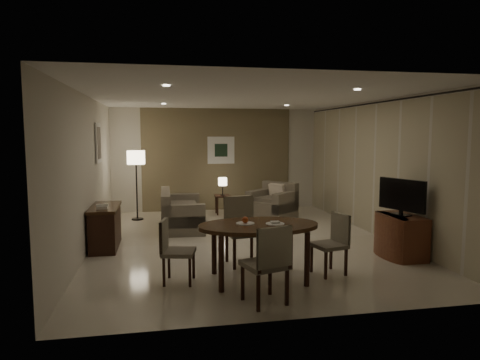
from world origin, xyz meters
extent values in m
cube|color=beige|center=(0.00, 0.00, 0.00)|extent=(5.50, 7.00, 0.00)
cube|color=white|center=(0.00, 0.00, 2.70)|extent=(5.50, 7.00, 0.00)
cube|color=#736647|center=(0.00, 3.50, 1.35)|extent=(5.50, 0.00, 2.70)
cube|color=beige|center=(-2.75, 0.00, 1.35)|extent=(0.00, 7.00, 2.70)
cube|color=beige|center=(2.75, 0.00, 1.35)|extent=(0.00, 7.00, 2.70)
cube|color=#736647|center=(0.00, 3.48, 1.35)|extent=(3.96, 0.03, 2.70)
cylinder|color=black|center=(2.68, 0.00, 2.64)|extent=(0.03, 6.80, 0.03)
cube|color=silver|center=(0.10, 3.46, 1.60)|extent=(0.72, 0.03, 0.72)
cube|color=black|center=(0.10, 3.44, 1.60)|extent=(0.34, 0.01, 0.34)
cube|color=silver|center=(-2.72, 1.20, 1.85)|extent=(0.03, 0.60, 0.80)
cube|color=gray|center=(-2.71, 1.20, 1.85)|extent=(0.01, 0.46, 0.64)
cylinder|color=white|center=(-1.40, -1.80, 2.69)|extent=(0.10, 0.10, 0.01)
cylinder|color=white|center=(1.40, -1.80, 2.69)|extent=(0.10, 0.10, 0.01)
cylinder|color=white|center=(-1.40, 1.80, 2.69)|extent=(0.10, 0.10, 0.01)
cylinder|color=white|center=(1.40, 1.80, 2.69)|extent=(0.10, 0.10, 0.01)
cylinder|color=white|center=(-0.36, -2.11, 0.80)|extent=(0.26, 0.26, 0.02)
cylinder|color=white|center=(0.04, -2.21, 0.80)|extent=(0.26, 0.26, 0.02)
sphere|color=#B43F14|center=(-0.36, -2.11, 0.85)|extent=(0.09, 0.09, 0.09)
cube|color=white|center=(0.04, -2.21, 0.82)|extent=(0.12, 0.08, 0.03)
cylinder|color=#3B3221|center=(0.04, 1.50, 0.01)|extent=(1.10, 1.10, 0.01)
camera|label=1|loc=(-1.51, -7.82, 2.03)|focal=32.00mm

